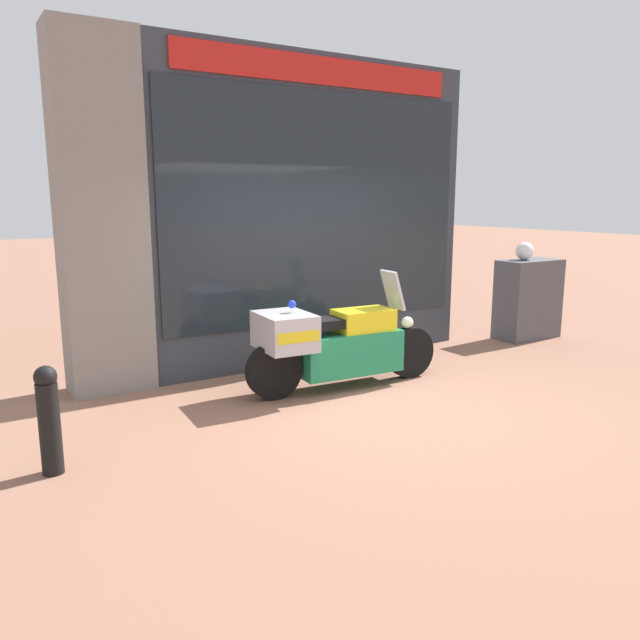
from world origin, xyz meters
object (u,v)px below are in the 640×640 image
(utility_cabinet, at_px, (528,299))
(street_bollard, at_px, (49,418))
(white_helmet, at_px, (525,251))
(paramedic_motorcycle, at_px, (333,343))

(utility_cabinet, distance_m, street_bollard, 7.03)
(white_helmet, bearing_deg, street_bollard, -169.08)
(utility_cabinet, bearing_deg, paramedic_motorcycle, -171.00)
(white_helmet, relative_size, street_bollard, 0.31)
(paramedic_motorcycle, distance_m, white_helmet, 3.93)
(white_helmet, bearing_deg, utility_cabinet, -17.81)
(paramedic_motorcycle, relative_size, utility_cabinet, 1.99)
(paramedic_motorcycle, height_order, white_helmet, white_helmet)
(utility_cabinet, relative_size, street_bollard, 1.38)
(paramedic_motorcycle, xyz_separation_m, utility_cabinet, (3.90, 0.62, 0.06))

